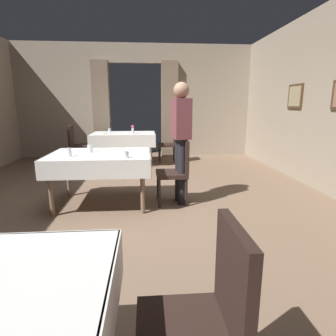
{
  "coord_description": "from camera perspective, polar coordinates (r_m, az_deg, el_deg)",
  "views": [
    {
      "loc": [
        0.26,
        -3.69,
        1.41
      ],
      "look_at": [
        0.57,
        0.29,
        0.51
      ],
      "focal_mm": 29.84,
      "sensor_mm": 36.0,
      "label": 1
    }
  ],
  "objects": [
    {
      "name": "person_waiter_by_doorway",
      "position": [
        3.97,
        2.66,
        7.11
      ],
      "size": [
        0.26,
        0.38,
        1.72
      ],
      "color": "black",
      "rests_on": "ground"
    },
    {
      "name": "ground",
      "position": [
        3.96,
        -8.04,
        -8.27
      ],
      "size": [
        10.08,
        10.08,
        0.0
      ],
      "primitive_type": "plane",
      "color": "#7A604C"
    },
    {
      "name": "glass_mid_a",
      "position": [
        4.13,
        -15.6,
        3.82
      ],
      "size": [
        0.08,
        0.08,
        0.11
      ],
      "primitive_type": "cylinder",
      "color": "silver",
      "rests_on": "dining_table_mid"
    },
    {
      "name": "flower_vase_far",
      "position": [
        6.7,
        -7.21,
        7.9
      ],
      "size": [
        0.07,
        0.07,
        0.2
      ],
      "color": "silver",
      "rests_on": "dining_table_far"
    },
    {
      "name": "chair_mid_right",
      "position": [
        4.04,
        1.9,
        -0.08
      ],
      "size": [
        0.44,
        0.44,
        0.93
      ],
      "color": "black",
      "rests_on": "ground"
    },
    {
      "name": "chair_far_left",
      "position": [
        7.14,
        -18.2,
        4.9
      ],
      "size": [
        0.44,
        0.44,
        0.93
      ],
      "color": "black",
      "rests_on": "ground"
    },
    {
      "name": "glass_mid_c",
      "position": [
        3.89,
        -19.51,
        3.06
      ],
      "size": [
        0.06,
        0.06,
        0.11
      ],
      "primitive_type": "cylinder",
      "color": "silver",
      "rests_on": "dining_table_mid"
    },
    {
      "name": "chair_near_right",
      "position": [
        1.38,
        7.62,
        -27.84
      ],
      "size": [
        0.44,
        0.44,
        0.93
      ],
      "color": "black",
      "rests_on": "ground"
    },
    {
      "name": "wall_back",
      "position": [
        7.88,
        -6.61,
        13.42
      ],
      "size": [
        6.4,
        0.27,
        3.0
      ],
      "color": "gray",
      "rests_on": "ground"
    },
    {
      "name": "dining_table_mid",
      "position": [
        4.06,
        -13.58,
        1.79
      ],
      "size": [
        1.41,
        1.07,
        0.75
      ],
      "color": "#7A604C",
      "rests_on": "ground"
    },
    {
      "name": "glass_mid_b",
      "position": [
        3.62,
        -8.55,
        2.74
      ],
      "size": [
        0.07,
        0.07,
        0.09
      ],
      "primitive_type": "cylinder",
      "color": "silver",
      "rests_on": "dining_table_mid"
    },
    {
      "name": "dining_table_far",
      "position": [
        6.89,
        -9.04,
        6.35
      ],
      "size": [
        1.52,
        1.06,
        0.75
      ],
      "color": "#7A604C",
      "rests_on": "ground"
    },
    {
      "name": "glass_far_b",
      "position": [
        7.09,
        -11.86,
        7.53
      ],
      "size": [
        0.06,
        0.06,
        0.1
      ],
      "primitive_type": "cylinder",
      "color": "silver",
      "rests_on": "dining_table_far"
    },
    {
      "name": "chair_far_right",
      "position": [
        7.02,
        0.48,
        5.41
      ],
      "size": [
        0.44,
        0.44,
        0.93
      ],
      "color": "black",
      "rests_on": "ground"
    },
    {
      "name": "plate_far_c",
      "position": [
        6.86,
        -13.03,
        6.94
      ],
      "size": [
        0.18,
        0.18,
        0.01
      ],
      "primitive_type": "cylinder",
      "color": "white",
      "rests_on": "dining_table_far"
    }
  ]
}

